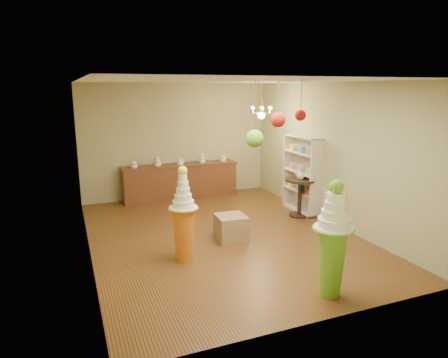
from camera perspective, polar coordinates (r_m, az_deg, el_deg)
name	(u,v)px	position (r m, az deg, el deg)	size (l,w,h in m)	color
floor	(222,235)	(8.04, -0.31, -8.06)	(6.50, 6.50, 0.00)	#543316
ceiling	(222,81)	(7.51, -0.34, 13.84)	(6.50, 6.50, 0.00)	silver
wall_back	(177,141)	(10.69, -6.75, 5.42)	(5.00, 0.04, 3.00)	tan
wall_front	(323,208)	(4.84, 13.96, -4.04)	(5.00, 0.04, 3.00)	tan
wall_left	(84,172)	(7.13, -19.38, 1.02)	(0.04, 6.50, 3.00)	tan
wall_right	(330,154)	(8.85, 14.95, 3.51)	(0.04, 6.50, 3.00)	tan
pedestal_green	(332,247)	(5.81, 15.23, -9.35)	(0.67, 0.67, 1.69)	#6AB126
pedestal_orange	(184,225)	(6.78, -5.76, -6.61)	(0.60, 0.60, 1.64)	orange
burlap_riser	(231,228)	(7.73, 0.97, -6.99)	(0.55, 0.55, 0.50)	olive
sideboard	(181,181)	(10.61, -6.21, -0.24)	(3.04, 0.54, 1.16)	#5B311C
shelving_unit	(302,174)	(9.51, 11.10, 0.68)	(0.33, 1.20, 1.80)	beige
round_table	(300,192)	(9.21, 10.79, -1.88)	(0.73, 0.73, 0.87)	black
vase	(301,175)	(9.12, 10.90, 0.58)	(0.18, 0.18, 0.19)	beige
pom_red_left	(278,120)	(5.85, 7.73, 8.41)	(0.22, 0.22, 0.68)	#393229
pom_green_mid	(255,138)	(6.36, 4.38, 5.80)	(0.28, 0.28, 1.05)	#393229
pom_red_right	(300,115)	(5.19, 10.86, 8.95)	(0.14, 0.14, 0.53)	#393229
chandelier	(261,113)	(9.51, 5.36, 9.39)	(0.61, 0.61, 0.85)	#E6A251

